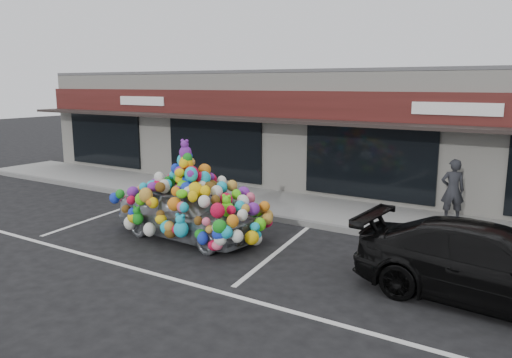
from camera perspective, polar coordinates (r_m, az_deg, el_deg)
The scene contains 10 objects.
ground at distance 13.06m, azimuth -8.80°, elevation -6.36°, with size 90.00×90.00×0.00m, color black.
shop_building at distance 19.68m, azimuth 7.51°, elevation 5.89°, with size 24.00×7.20×4.31m.
sidewalk at distance 16.14m, azimuth 0.60°, elevation -2.62°, with size 26.00×3.00×0.15m, color gray.
kerb at distance 14.93m, azimuth -2.46°, elevation -3.75°, with size 26.00×0.18×0.16m, color slate.
parking_stripe_left at distance 15.42m, azimuth -17.31°, elevation -4.04°, with size 0.12×4.40×0.01m, color silver.
parking_stripe_mid at distance 11.64m, azimuth 2.40°, elevation -8.37°, with size 0.12×4.40×0.01m, color silver.
lane_line at distance 10.18m, azimuth -8.86°, elevation -11.38°, with size 14.00×0.12×0.01m, color silver.
toy_car at distance 12.59m, azimuth -7.87°, elevation -3.13°, with size 2.82×4.23×2.40m.
black_sedan at distance 9.80m, azimuth 25.26°, elevation -8.94°, with size 4.75×1.93×1.38m, color black.
pedestrian_a at distance 14.47m, azimuth 21.56°, elevation -1.20°, with size 0.62×0.41×1.71m, color black.
Camera 1 is at (8.31, -9.32, 3.84)m, focal length 35.00 mm.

